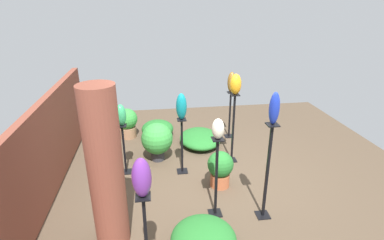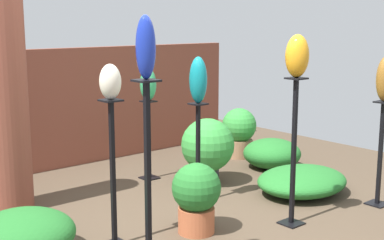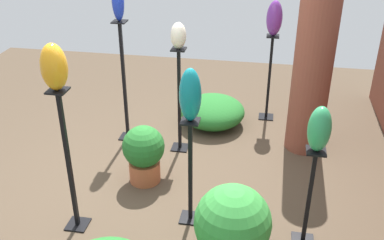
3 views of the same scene
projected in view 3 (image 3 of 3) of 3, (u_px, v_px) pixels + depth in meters
ground_plane at (157, 186)px, 4.82m from camera, size 8.00×8.00×0.00m
brick_pillar at (313, 63)px, 5.05m from camera, size 0.44×0.44×2.19m
pedestal_violet at (269, 82)px, 6.00m from camera, size 0.20×0.20×1.17m
pedestal_cobalt at (124, 87)px, 5.43m from camera, size 0.20×0.20×1.51m
pedestal_amber at (69, 168)px, 3.97m from camera, size 0.20×0.20×1.41m
pedestal_jade at (308, 203)px, 3.87m from camera, size 0.20×0.20×0.97m
pedestal_teal at (190, 177)px, 4.13m from camera, size 0.20×0.20×1.08m
pedestal_ivory at (179, 105)px, 5.25m from camera, size 0.20×0.20×1.28m
art_vase_violet at (274, 18)px, 5.60m from camera, size 0.21×0.20×0.44m
art_vase_cobalt at (118, 1)px, 4.95m from camera, size 0.14×0.14×0.45m
art_vase_amber at (54, 67)px, 3.53m from camera, size 0.22×0.21×0.39m
art_vase_jade at (319, 129)px, 3.54m from camera, size 0.20×0.19×0.39m
art_vase_teal at (190, 95)px, 3.74m from camera, size 0.18×0.19×0.48m
art_vase_ivory at (178, 36)px, 4.86m from camera, size 0.18×0.17×0.29m
potted_plant_mid_left at (144, 152)px, 4.76m from camera, size 0.45×0.45×0.65m
potted_plant_walkway_edge at (233, 224)px, 3.61m from camera, size 0.63×0.63×0.79m
foliage_bed_center at (213, 111)px, 5.99m from camera, size 0.87×0.86×0.38m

